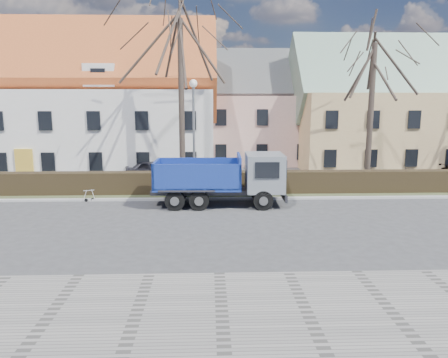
{
  "coord_description": "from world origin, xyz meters",
  "views": [
    {
      "loc": [
        -0.31,
        -19.19,
        5.56
      ],
      "look_at": [
        0.44,
        2.33,
        1.6
      ],
      "focal_mm": 35.0,
      "sensor_mm": 36.0,
      "label": 1
    }
  ],
  "objects_px": {
    "cart_frame": "(85,195)",
    "parked_car_a": "(155,170)",
    "dump_truck": "(215,179)",
    "streetlight": "(194,136)"
  },
  "relations": [
    {
      "from": "dump_truck",
      "to": "streetlight",
      "type": "height_order",
      "value": "streetlight"
    },
    {
      "from": "dump_truck",
      "to": "parked_car_a",
      "type": "bearing_deg",
      "value": 119.4
    },
    {
      "from": "parked_car_a",
      "to": "dump_truck",
      "type": "bearing_deg",
      "value": -157.16
    },
    {
      "from": "dump_truck",
      "to": "parked_car_a",
      "type": "height_order",
      "value": "dump_truck"
    },
    {
      "from": "dump_truck",
      "to": "streetlight",
      "type": "distance_m",
      "value": 4.32
    },
    {
      "from": "dump_truck",
      "to": "parked_car_a",
      "type": "xyz_separation_m",
      "value": [
        -4.1,
        7.64,
        -0.73
      ]
    },
    {
      "from": "dump_truck",
      "to": "cart_frame",
      "type": "distance_m",
      "value": 7.28
    },
    {
      "from": "cart_frame",
      "to": "dump_truck",
      "type": "bearing_deg",
      "value": -8.12
    },
    {
      "from": "cart_frame",
      "to": "parked_car_a",
      "type": "xyz_separation_m",
      "value": [
        3.03,
        6.63,
        0.33
      ]
    },
    {
      "from": "cart_frame",
      "to": "parked_car_a",
      "type": "bearing_deg",
      "value": 65.45
    }
  ]
}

